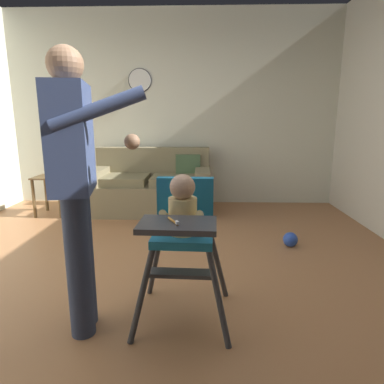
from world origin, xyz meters
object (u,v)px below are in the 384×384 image
Objects in this scene: adult_standing at (75,180)px; side_table at (52,186)px; toy_ball_second at (290,239)px; wall_clock at (140,80)px; sippy_cup at (47,172)px; couch at (152,187)px; high_chair at (183,222)px.

adult_standing is 2.82m from side_table.
adult_standing reaches higher than toy_ball_second.
side_table is 1.93m from wall_clock.
couch is at bearing 10.03° from sippy_cup.
couch reaches higher than toy_ball_second.
high_chair is 9.43× the size of sippy_cup.
couch reaches higher than sippy_cup.
sippy_cup is (-1.34, 2.45, -0.35)m from adult_standing.
adult_standing is 11.10× the size of toy_ball_second.
sippy_cup is at bearing 159.77° from toy_ball_second.
high_chair is 1.81× the size of side_table.
adult_standing is 2.81m from sippy_cup.
toy_ball_second is at bearing -44.99° from wall_clock.
adult_standing is at bearing -76.12° from high_chair.
toy_ball_second is at bearing -20.23° from sippy_cup.
side_table is at bearing -79.64° from couch.
toy_ball_second is 0.43× the size of wall_clock.
adult_standing is 4.79× the size of wall_clock.
couch is 1.39m from sippy_cup.
sippy_cup reaches higher than toy_ball_second.
adult_standing is 3.12× the size of side_table.
couch reaches higher than side_table.
wall_clock is at bearing -156.60° from couch.
toy_ball_second is (1.59, 1.37, -0.84)m from adult_standing.
sippy_cup is at bearing 106.68° from adult_standing.
high_chair is at bearing -128.81° from toy_ball_second.
sippy_cup is (-1.93, 2.33, -0.07)m from high_chair.
wall_clock reaches higher than couch.
adult_standing is at bearing -86.33° from wall_clock.
sippy_cup is at bearing -79.97° from couch.
high_chair is 0.58× the size of adult_standing.
adult_standing reaches higher than sippy_cup.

